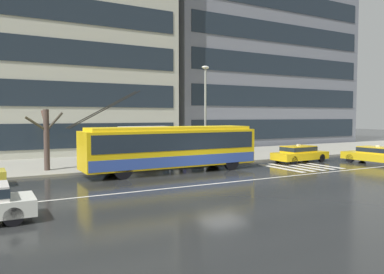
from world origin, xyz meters
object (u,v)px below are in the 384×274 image
(taxi_cross_traffic, at_px, (376,154))
(street_lamp, at_px, (205,106))
(pedestrian_at_shelter, at_px, (184,140))
(street_tree_bare, at_px, (46,137))
(bus_shelter, at_px, (144,136))
(trolleybus, at_px, (172,147))
(pedestrian_approaching_curb, at_px, (209,140))
(taxi_ahead_of_bus, at_px, (299,153))

(taxi_cross_traffic, height_order, street_lamp, street_lamp)
(pedestrian_at_shelter, xyz_separation_m, street_lamp, (1.52, -0.52, 2.52))
(street_lamp, bearing_deg, taxi_cross_traffic, -29.51)
(taxi_cross_traffic, relative_size, pedestrian_at_shelter, 2.39)
(pedestrian_at_shelter, height_order, street_tree_bare, street_tree_bare)
(bus_shelter, relative_size, pedestrian_at_shelter, 1.77)
(trolleybus, height_order, taxi_cross_traffic, trolleybus)
(trolleybus, relative_size, bus_shelter, 3.38)
(street_tree_bare, bearing_deg, street_lamp, -4.27)
(pedestrian_approaching_curb, distance_m, street_lamp, 2.95)
(taxi_ahead_of_bus, distance_m, street_tree_bare, 18.12)
(taxi_ahead_of_bus, distance_m, street_lamp, 8.10)
(bus_shelter, distance_m, street_lamp, 5.05)
(taxi_cross_traffic, distance_m, street_tree_bare, 23.18)
(street_tree_bare, bearing_deg, trolleybus, -26.98)
(trolleybus, distance_m, taxi_cross_traffic, 15.47)
(bus_shelter, xyz_separation_m, street_tree_bare, (-6.63, -0.40, 0.14))
(taxi_cross_traffic, distance_m, pedestrian_approaching_curb, 12.42)
(bus_shelter, bearing_deg, street_tree_bare, -176.56)
(trolleybus, height_order, street_tree_bare, trolleybus)
(street_tree_bare, bearing_deg, bus_shelter, 3.44)
(pedestrian_approaching_curb, relative_size, street_lamp, 0.27)
(pedestrian_approaching_curb, bearing_deg, street_tree_bare, -179.66)
(trolleybus, distance_m, bus_shelter, 4.01)
(pedestrian_at_shelter, height_order, pedestrian_approaching_curb, pedestrian_at_shelter)
(trolleybus, xyz_separation_m, taxi_ahead_of_bus, (10.69, -0.14, -0.87))
(taxi_cross_traffic, relative_size, street_tree_bare, 1.26)
(taxi_ahead_of_bus, relative_size, pedestrian_at_shelter, 2.34)
(taxi_cross_traffic, relative_size, street_lamp, 0.67)
(bus_shelter, distance_m, pedestrian_approaching_curb, 5.31)
(bus_shelter, xyz_separation_m, street_lamp, (4.38, -1.22, 2.19))
(bus_shelter, height_order, street_lamp, street_lamp)
(pedestrian_approaching_curb, distance_m, street_tree_bare, 11.92)
(bus_shelter, height_order, pedestrian_approaching_curb, bus_shelter)
(bus_shelter, height_order, street_tree_bare, street_tree_bare)
(taxi_cross_traffic, bearing_deg, street_lamp, 150.49)
(taxi_cross_traffic, bearing_deg, street_tree_bare, 162.22)
(taxi_ahead_of_bus, xyz_separation_m, street_tree_bare, (-17.67, 3.70, 1.55))
(street_lamp, relative_size, street_tree_bare, 1.87)
(bus_shelter, bearing_deg, taxi_ahead_of_bus, -20.34)
(street_tree_bare, bearing_deg, pedestrian_at_shelter, -1.82)
(taxi_cross_traffic, bearing_deg, trolleybus, 166.88)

